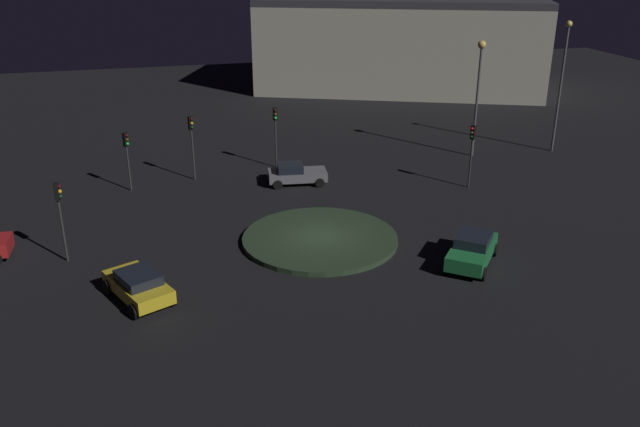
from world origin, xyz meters
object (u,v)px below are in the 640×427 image
(traffic_light_east, at_px, (275,125))
(streetlamp_southeast_near, at_px, (479,78))
(traffic_light_northeast_near, at_px, (127,150))
(car_green, at_px, (472,249))
(traffic_light_north, at_px, (60,206))
(store_building, at_px, (400,42))
(car_yellow, at_px, (138,285))
(streetlamp_southeast, at_px, (562,75))
(traffic_light_southeast, at_px, (472,144))
(car_grey, at_px, (296,174))
(traffic_light_northeast, at_px, (192,135))

(traffic_light_east, xyz_separation_m, streetlamp_southeast_near, (-1.08, -14.94, 2.80))
(traffic_light_northeast_near, distance_m, streetlamp_southeast_near, 25.29)
(car_green, xyz_separation_m, traffic_light_northeast_near, (15.41, 16.64, 1.98))
(traffic_light_east, height_order, streetlamp_southeast_near, streetlamp_southeast_near)
(traffic_light_north, bearing_deg, store_building, 52.98)
(car_green, xyz_separation_m, traffic_light_north, (5.60, 19.81, 2.20))
(car_yellow, relative_size, streetlamp_southeast, 0.44)
(car_green, bearing_deg, traffic_light_southeast, -166.68)
(car_yellow, distance_m, car_grey, 16.94)
(car_green, relative_size, traffic_light_northeast_near, 1.11)
(car_grey, bearing_deg, store_building, 64.23)
(car_green, relative_size, streetlamp_southeast_near, 0.50)
(traffic_light_north, bearing_deg, streetlamp_southeast_near, 25.52)
(traffic_light_northeast, bearing_deg, car_grey, 42.90)
(traffic_light_northeast, relative_size, streetlamp_southeast_near, 0.52)
(streetlamp_southeast_near, distance_m, store_building, 25.82)
(traffic_light_northeast_near, xyz_separation_m, traffic_light_southeast, (-5.17, -21.59, 0.21))
(car_yellow, bearing_deg, streetlamp_southeast, -87.96)
(car_yellow, height_order, car_green, car_green)
(traffic_light_east, distance_m, store_building, 30.86)
(traffic_light_north, xyz_separation_m, traffic_light_southeast, (4.64, -24.76, -0.02))
(traffic_light_north, xyz_separation_m, store_building, (36.46, -32.08, 1.82))
(car_yellow, distance_m, streetlamp_southeast_near, 29.91)
(car_grey, height_order, traffic_light_north, traffic_light_north)
(traffic_light_southeast, bearing_deg, car_yellow, -1.24)
(car_green, relative_size, traffic_light_northeast, 0.98)
(car_green, relative_size, traffic_light_east, 0.99)
(traffic_light_east, bearing_deg, traffic_light_northeast_near, -76.73)
(traffic_light_north, distance_m, streetlamp_southeast_near, 30.43)
(traffic_light_north, relative_size, streetlamp_southeast_near, 0.49)
(traffic_light_southeast, xyz_separation_m, streetlamp_southeast_near, (6.31, -3.48, 2.91))
(traffic_light_northeast_near, bearing_deg, traffic_light_north, -60.48)
(traffic_light_southeast, height_order, store_building, store_building)
(traffic_light_northeast, distance_m, traffic_light_east, 6.03)
(traffic_light_north, bearing_deg, traffic_light_southeast, 14.94)
(car_yellow, height_order, traffic_light_northeast, traffic_light_northeast)
(car_green, relative_size, traffic_light_southeast, 1.02)
(car_green, height_order, traffic_light_north, traffic_light_north)
(car_yellow, bearing_deg, car_green, -116.25)
(traffic_light_north, distance_m, store_building, 48.60)
(streetlamp_southeast, bearing_deg, streetlamp_southeast_near, 86.00)
(traffic_light_east, relative_size, streetlamp_southeast_near, 0.51)
(car_yellow, distance_m, traffic_light_north, 6.55)
(car_grey, distance_m, store_building, 33.77)
(streetlamp_southeast, xyz_separation_m, streetlamp_southeast_near, (0.46, 6.58, 0.01))
(car_yellow, distance_m, traffic_light_east, 19.84)
(traffic_light_northeast, distance_m, traffic_light_southeast, 18.46)
(car_grey, bearing_deg, streetlamp_southeast, 13.04)
(traffic_light_southeast, bearing_deg, car_grey, -44.44)
(traffic_light_northeast_near, xyz_separation_m, store_building, (26.65, -28.91, 2.05))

